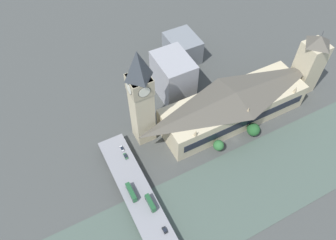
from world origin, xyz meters
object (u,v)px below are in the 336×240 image
object	(u,v)px
parliament_hall	(233,106)
car_northbound_mid	(126,156)
road_bridge	(156,231)
car_northbound_tail	(122,149)
double_decker_bus_lead	(150,203)
clock_tower	(141,97)
car_southbound_mid	(165,230)
double_decker_bus_mid	(131,192)
victoria_tower	(309,64)

from	to	relation	value
parliament_hall	car_northbound_mid	world-z (taller)	parliament_hall
road_bridge	car_northbound_tail	xyz separation A→B (m)	(55.92, -3.71, 1.87)
road_bridge	double_decker_bus_lead	bearing A→B (deg)	-14.61
road_bridge	car_northbound_mid	xyz separation A→B (m)	(49.80, -3.64, 1.85)
car_northbound_mid	car_northbound_tail	bearing A→B (deg)	-0.68
road_bridge	car_northbound_mid	distance (m)	49.96
parliament_hall	clock_tower	distance (m)	67.27
parliament_hall	car_northbound_mid	bearing A→B (deg)	89.79
car_northbound_mid	car_southbound_mid	size ratio (longest dim) A/B	1.21
car_northbound_mid	car_southbound_mid	bearing A→B (deg)	-179.52
double_decker_bus_lead	car_southbound_mid	size ratio (longest dim) A/B	2.66
double_decker_bus_mid	car_northbound_tail	distance (m)	31.75
car_northbound_tail	car_southbound_mid	world-z (taller)	car_southbound_mid
road_bridge	car_northbound_tail	size ratio (longest dim) A/B	31.06
car_southbound_mid	road_bridge	bearing A→B (deg)	57.50
parliament_hall	double_decker_bus_mid	world-z (taller)	parliament_hall
clock_tower	road_bridge	xyz separation A→B (m)	(-63.23, 22.42, -33.62)
parliament_hall	victoria_tower	world-z (taller)	victoria_tower
victoria_tower	double_decker_bus_lead	bearing A→B (deg)	104.09
double_decker_bus_mid	car_northbound_mid	xyz separation A→B (m)	(24.82, -6.83, -1.93)
parliament_hall	clock_tower	world-z (taller)	clock_tower
double_decker_bus_lead	double_decker_bus_mid	distance (m)	12.85
car_northbound_tail	car_southbound_mid	distance (m)	58.51
clock_tower	victoria_tower	size ratio (longest dim) A/B	1.40
clock_tower	parliament_hall	bearing A→B (deg)	-102.78
double_decker_bus_lead	car_northbound_tail	world-z (taller)	double_decker_bus_lead
parliament_hall	double_decker_bus_mid	size ratio (longest dim) A/B	8.80
double_decker_bus_lead	car_northbound_tail	distance (m)	41.84
car_northbound_tail	car_northbound_mid	bearing A→B (deg)	179.32
car_northbound_mid	road_bridge	bearing A→B (deg)	175.82
victoria_tower	road_bridge	bearing A→B (deg)	108.88
road_bridge	double_decker_bus_mid	bearing A→B (deg)	7.27
clock_tower	car_northbound_tail	bearing A→B (deg)	111.36
parliament_hall	car_northbound_mid	size ratio (longest dim) A/B	21.89
victoria_tower	road_bridge	xyz separation A→B (m)	(-49.56, 144.93, -18.97)
parliament_hall	road_bridge	bearing A→B (deg)	120.83
road_bridge	car_northbound_mid	bearing A→B (deg)	-4.18
clock_tower	road_bridge	bearing A→B (deg)	160.48
parliament_hall	clock_tower	size ratio (longest dim) A/B	1.39
parliament_hall	double_decker_bus_lead	distance (m)	86.88
parliament_hall	double_decker_bus_lead	size ratio (longest dim) A/B	9.93
victoria_tower	double_decker_bus_mid	world-z (taller)	victoria_tower
car_northbound_mid	car_southbound_mid	xyz separation A→B (m)	(-52.39, -0.44, 0.07)
parliament_hall	road_bridge	size ratio (longest dim) A/B	0.75
double_decker_bus_mid	parliament_hall	bearing A→B (deg)	-74.11
road_bridge	car_northbound_tail	bearing A→B (deg)	-3.80
road_bridge	double_decker_bus_mid	xyz separation A→B (m)	(24.98, 3.19, 3.78)
clock_tower	car_southbound_mid	size ratio (longest dim) A/B	19.07
car_northbound_tail	car_southbound_mid	size ratio (longest dim) A/B	1.14
double_decker_bus_lead	double_decker_bus_mid	xyz separation A→B (m)	(10.87, 6.87, 0.01)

